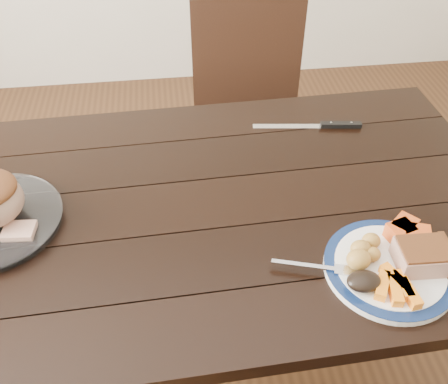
{
  "coord_description": "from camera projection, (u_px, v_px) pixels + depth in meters",
  "views": [
    {
      "loc": [
        -0.03,
        -0.9,
        1.59
      ],
      "look_at": [
        0.08,
        -0.02,
        0.8
      ],
      "focal_mm": 40.0,
      "sensor_mm": 36.0,
      "label": 1
    }
  ],
  "objects": [
    {
      "name": "ground",
      "position": [
        200.0,
        362.0,
        1.73
      ],
      "size": [
        4.0,
        4.0,
        0.0
      ],
      "primitive_type": "plane",
      "color": "#472B16",
      "rests_on": "ground"
    },
    {
      "name": "dining_table",
      "position": [
        192.0,
        231.0,
        1.29
      ],
      "size": [
        1.63,
        0.95,
        0.75
      ],
      "rotation": [
        0.0,
        0.0,
        0.03
      ],
      "color": "black",
      "rests_on": "ground"
    },
    {
      "name": "chair_far",
      "position": [
        248.0,
        112.0,
        1.95
      ],
      "size": [
        0.45,
        0.46,
        0.93
      ],
      "rotation": [
        0.0,
        0.0,
        3.06
      ],
      "color": "black",
      "rests_on": "ground"
    },
    {
      "name": "dinner_plate",
      "position": [
        389.0,
        269.0,
        1.07
      ],
      "size": [
        0.28,
        0.28,
        0.02
      ],
      "primitive_type": "cylinder",
      "color": "white",
      "rests_on": "dining_table"
    },
    {
      "name": "plate_rim",
      "position": [
        390.0,
        266.0,
        1.06
      ],
      "size": [
        0.28,
        0.28,
        0.02
      ],
      "primitive_type": "torus",
      "color": "#0E1F48",
      "rests_on": "dinner_plate"
    },
    {
      "name": "pork_slice",
      "position": [
        422.0,
        257.0,
        1.04
      ],
      "size": [
        0.11,
        0.09,
        0.05
      ],
      "primitive_type": "cube",
      "rotation": [
        0.0,
        0.0,
        -0.05
      ],
      "color": "tan",
      "rests_on": "dinner_plate"
    },
    {
      "name": "roasted_potatoes",
      "position": [
        364.0,
        252.0,
        1.06
      ],
      "size": [
        0.09,
        0.09,
        0.04
      ],
      "color": "gold",
      "rests_on": "dinner_plate"
    },
    {
      "name": "carrot_batons",
      "position": [
        397.0,
        286.0,
        1.0
      ],
      "size": [
        0.09,
        0.11,
        0.02
      ],
      "color": "orange",
      "rests_on": "dinner_plate"
    },
    {
      "name": "pumpkin_wedges",
      "position": [
        407.0,
        232.0,
        1.1
      ],
      "size": [
        0.1,
        0.09,
        0.04
      ],
      "color": "#EB501A",
      "rests_on": "dinner_plate"
    },
    {
      "name": "dark_mushroom",
      "position": [
        364.0,
        281.0,
        1.01
      ],
      "size": [
        0.07,
        0.05,
        0.03
      ],
      "primitive_type": "ellipsoid",
      "color": "black",
      "rests_on": "dinner_plate"
    },
    {
      "name": "fork",
      "position": [
        320.0,
        268.0,
        1.05
      ],
      "size": [
        0.18,
        0.07,
        0.0
      ],
      "rotation": [
        0.0,
        0.0,
        -0.29
      ],
      "color": "silver",
      "rests_on": "dinner_plate"
    },
    {
      "name": "cut_slice",
      "position": [
        19.0,
        231.0,
        1.12
      ],
      "size": [
        0.07,
        0.06,
        0.02
      ],
      "primitive_type": "cube",
      "rotation": [
        0.0,
        0.0,
        -0.09
      ],
      "color": "tan",
      "rests_on": "serving_platter"
    },
    {
      "name": "carving_knife",
      "position": [
        327.0,
        125.0,
        1.47
      ],
      "size": [
        0.32,
        0.06,
        0.01
      ],
      "rotation": [
        0.0,
        0.0,
        -0.13
      ],
      "color": "silver",
      "rests_on": "dining_table"
    }
  ]
}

